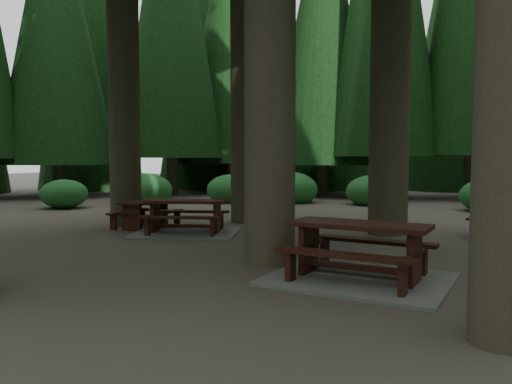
% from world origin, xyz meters
% --- Properties ---
extents(ground, '(80.00, 80.00, 0.00)m').
position_xyz_m(ground, '(0.00, 0.00, 0.00)').
color(ground, '#4F4940').
rests_on(ground, ground).
extents(picnic_table_a, '(2.79, 2.45, 0.84)m').
position_xyz_m(picnic_table_a, '(2.37, -0.52, 0.29)').
color(picnic_table_a, gray).
rests_on(picnic_table_a, ground).
extents(picnic_table_b, '(1.29, 1.60, 0.68)m').
position_xyz_m(picnic_table_b, '(-3.42, 3.21, 0.45)').
color(picnic_table_b, black).
rests_on(picnic_table_b, ground).
extents(picnic_table_c, '(2.71, 2.42, 0.79)m').
position_xyz_m(picnic_table_c, '(-1.99, 2.61, 0.27)').
color(picnic_table_c, gray).
rests_on(picnic_table_c, ground).
extents(shrub_ring, '(23.86, 24.64, 1.49)m').
position_xyz_m(shrub_ring, '(0.70, 0.75, 0.40)').
color(shrub_ring, '#216128').
rests_on(shrub_ring, ground).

